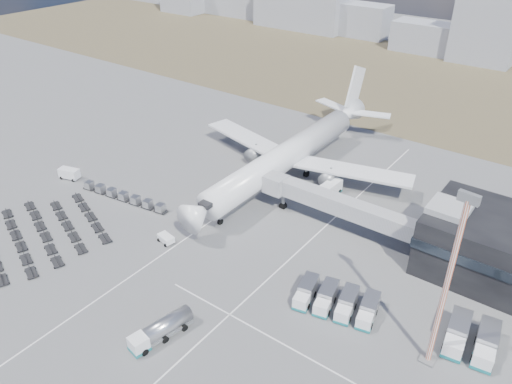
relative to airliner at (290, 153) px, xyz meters
The scene contains 15 objects.
ground 32.81m from the airliner, 90.00° to the right, with size 420.00×420.00×0.00m, color #565659.
grass_strip 77.80m from the airliner, 90.00° to the left, with size 420.00×90.00×0.01m, color brown.
lane_markings 31.41m from the airliner, 71.60° to the right, with size 47.12×110.00×0.01m.
jet_bridge 19.89m from the airliner, 36.93° to the right, with size 30.30×3.80×7.05m.
airliner is the anchor object (origin of this frame).
skyline 118.71m from the airliner, 98.92° to the left, with size 292.17×27.28×24.17m.
fuel_tanker 50.70m from the airliner, 77.12° to the right, with size 4.06×9.54×2.99m.
pushback_tug 33.87m from the airliner, 96.85° to the right, with size 3.06×1.72×1.40m, color white.
utility_van 47.41m from the airliner, 141.64° to the right, with size 4.36×1.97×2.32m, color white.
catering_truck 12.18m from the airliner, 12.82° to the right, with size 2.80×6.11×2.74m.
service_trucks_near 41.03m from the airliner, 47.28° to the right, with size 12.63×8.64×2.57m.
service_trucks_far 52.71m from the airliner, 29.63° to the right, with size 7.17×8.24×3.02m.
uld_row 35.47m from the airliner, 126.23° to the right, with size 20.77×4.39×1.61m.
baggage_dollies 51.22m from the airliner, 118.15° to the right, with size 27.73×25.49×0.74m.
floodlight_mast 52.97m from the airliner, 36.78° to the right, with size 2.41×1.97×25.45m.
Camera 1 is at (50.55, -48.33, 52.21)m, focal length 35.00 mm.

